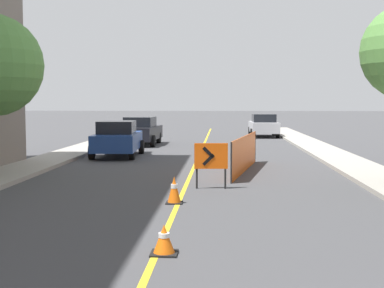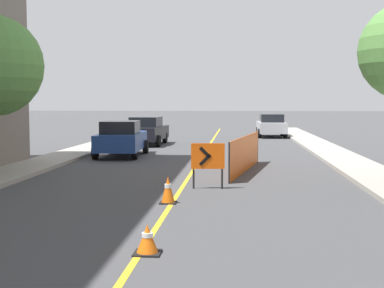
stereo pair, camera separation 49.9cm
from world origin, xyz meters
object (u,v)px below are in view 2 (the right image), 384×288
traffic_cone_fourth (147,239)px  parked_car_curb_near (121,138)px  parked_car_curb_far (271,125)px  arrow_barricade_primary (208,158)px  parked_car_curb_mid (147,131)px  traffic_cone_fifth (168,190)px

traffic_cone_fourth → parked_car_curb_near: (-3.74, 15.13, 0.56)m
parked_car_curb_far → arrow_barricade_primary: bearing=-99.4°
traffic_cone_fourth → parked_car_curb_mid: bearing=99.7°
traffic_cone_fifth → parked_car_curb_mid: 17.61m
traffic_cone_fourth → parked_car_curb_mid: size_ratio=0.11×
traffic_cone_fourth → traffic_cone_fifth: (-0.22, 4.29, 0.09)m
traffic_cone_fifth → parked_car_curb_mid: size_ratio=0.15×
parked_car_curb_near → parked_car_curb_far: bearing=58.3°
traffic_cone_fourth → traffic_cone_fifth: 4.30m
traffic_cone_fourth → arrow_barricade_primary: arrow_barricade_primary is taller
parked_car_curb_near → parked_car_curb_far: (7.52, 13.90, 0.00)m
traffic_cone_fourth → parked_car_curb_far: 29.28m
arrow_barricade_primary → parked_car_curb_near: (-4.34, 8.62, -0.07)m
traffic_cone_fourth → arrow_barricade_primary: 6.57m
parked_car_curb_mid → parked_car_curb_far: same height
parked_car_curb_near → arrow_barricade_primary: bearing=-66.5°
traffic_cone_fifth → parked_car_curb_far: 25.07m
traffic_cone_fifth → parked_car_curb_mid: bearing=101.4°
arrow_barricade_primary → parked_car_curb_near: bearing=112.1°
traffic_cone_fourth → parked_car_curb_far: (3.78, 29.03, 0.56)m
traffic_cone_fifth → parked_car_curb_far: bearing=80.8°
arrow_barricade_primary → parked_car_curb_mid: bearing=101.3°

